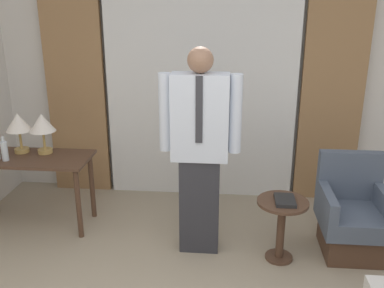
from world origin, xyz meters
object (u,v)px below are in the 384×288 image
at_px(bottle_by_lamp, 5,151).
at_px(book, 285,200).
at_px(desk, 30,168).
at_px(person, 200,146).
at_px(table_lamp_left, 18,124).
at_px(table_lamp_right, 42,125).
at_px(side_table, 281,220).
at_px(armchair, 352,218).

relative_size(bottle_by_lamp, book, 1.00).
distance_m(desk, person, 1.74).
bearing_deg(desk, bottle_by_lamp, -145.35).
relative_size(table_lamp_left, table_lamp_right, 1.00).
distance_m(bottle_by_lamp, person, 1.85).
xyz_separation_m(table_lamp_right, side_table, (2.26, -0.52, -0.63)).
bearing_deg(person, book, -9.61).
relative_size(desk, side_table, 2.12).
xyz_separation_m(table_lamp_left, side_table, (2.50, -0.52, -0.63)).
height_order(desk, side_table, desk).
height_order(armchair, side_table, armchair).
bearing_deg(armchair, table_lamp_left, 174.03).
height_order(bottle_by_lamp, armchair, bottle_by_lamp).
height_order(table_lamp_right, side_table, table_lamp_right).
bearing_deg(book, side_table, 129.62).
xyz_separation_m(table_lamp_right, armchair, (2.90, -0.33, -0.69)).
bearing_deg(book, bottle_by_lamp, 173.24).
xyz_separation_m(desk, bottle_by_lamp, (-0.16, -0.11, 0.21)).
xyz_separation_m(bottle_by_lamp, person, (1.84, -0.18, 0.16)).
xyz_separation_m(table_lamp_left, table_lamp_right, (0.24, 0.00, 0.00)).
distance_m(bottle_by_lamp, side_table, 2.60).
bearing_deg(table_lamp_right, bottle_by_lamp, -140.54).
bearing_deg(side_table, armchair, 16.75).
height_order(table_lamp_right, bottle_by_lamp, table_lamp_right).
xyz_separation_m(table_lamp_left, armchair, (3.14, -0.33, -0.69)).
bearing_deg(person, side_table, -8.48).
bearing_deg(side_table, bottle_by_lamp, 173.57).
relative_size(desk, book, 5.01).
xyz_separation_m(armchair, book, (-0.63, -0.21, 0.25)).
bearing_deg(table_lamp_right, table_lamp_left, 180.00).
bearing_deg(side_table, book, -50.38).
height_order(table_lamp_right, armchair, table_lamp_right).
bearing_deg(bottle_by_lamp, book, -6.76).
relative_size(armchair, book, 3.67).
relative_size(table_lamp_left, book, 1.67).
bearing_deg(bottle_by_lamp, desk, 34.65).
height_order(table_lamp_left, table_lamp_right, same).
relative_size(table_lamp_right, book, 1.67).
relative_size(side_table, book, 2.36).
xyz_separation_m(desk, armchair, (3.02, -0.21, -0.29)).
relative_size(bottle_by_lamp, side_table, 0.42).
bearing_deg(table_lamp_right, book, -13.29).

